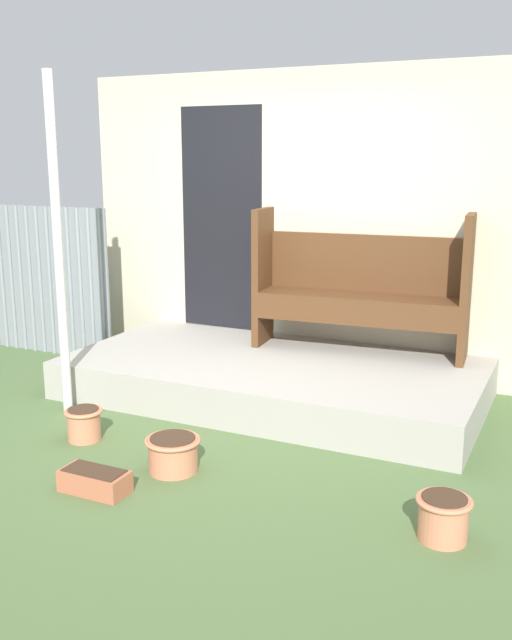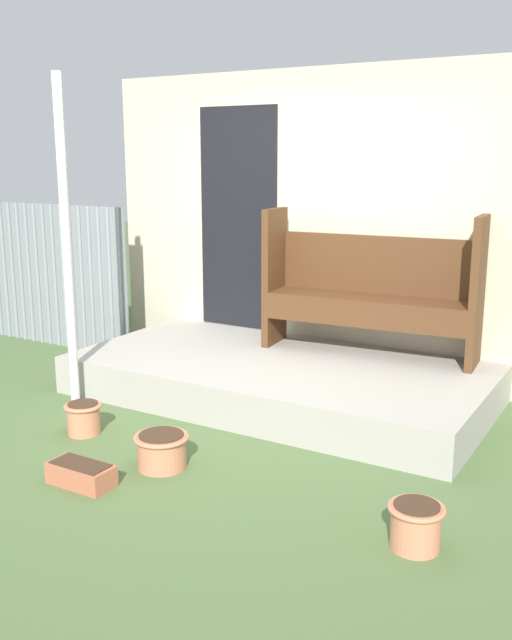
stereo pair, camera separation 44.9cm
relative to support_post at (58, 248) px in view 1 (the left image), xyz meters
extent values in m
plane|color=#516B3D|center=(1.15, 0.12, -1.23)|extent=(24.00, 24.00, 0.00)
cube|color=#A8A399|center=(1.28, 0.95, -1.08)|extent=(3.22, 1.65, 0.30)
cube|color=beige|center=(1.28, 1.81, 0.07)|extent=(4.42, 0.06, 2.60)
cube|color=black|center=(0.39, 1.77, 0.08)|extent=(0.80, 0.02, 2.00)
cube|color=gray|center=(-1.77, 1.22, -0.52)|extent=(2.54, 0.02, 1.42)
cylinder|color=gray|center=(-1.77, 1.20, -0.52)|extent=(0.04, 0.04, 1.42)
cylinder|color=gray|center=(-1.65, 1.20, -0.52)|extent=(0.04, 0.04, 1.42)
cylinder|color=gray|center=(-1.53, 1.20, -0.52)|extent=(0.04, 0.04, 1.42)
cylinder|color=gray|center=(-1.41, 1.20, -0.52)|extent=(0.04, 0.04, 1.42)
cylinder|color=gray|center=(-1.28, 1.20, -0.52)|extent=(0.04, 0.04, 1.42)
cylinder|color=gray|center=(-1.16, 1.20, -0.52)|extent=(0.04, 0.04, 1.42)
cylinder|color=gray|center=(-1.04, 1.20, -0.52)|extent=(0.04, 0.04, 1.42)
cylinder|color=gray|center=(-0.92, 1.20, -0.52)|extent=(0.04, 0.04, 1.42)
cylinder|color=gray|center=(-0.80, 1.20, -0.52)|extent=(0.04, 0.04, 1.42)
cylinder|color=gray|center=(-0.68, 1.20, -0.52)|extent=(0.04, 0.04, 1.42)
cylinder|color=gray|center=(-0.56, 1.20, -0.52)|extent=(0.04, 0.04, 1.42)
cylinder|color=silver|center=(0.00, 0.00, 0.00)|extent=(0.07, 0.07, 2.46)
cube|color=#54331C|center=(0.97, 1.42, -0.35)|extent=(0.09, 0.40, 1.15)
cube|color=#54331C|center=(2.63, 1.56, -0.35)|extent=(0.09, 0.40, 1.15)
cube|color=#54331C|center=(1.80, 1.49, -0.47)|extent=(1.64, 0.53, 0.04)
cube|color=#54331C|center=(1.82, 1.31, -0.58)|extent=(1.60, 0.16, 0.17)
cube|color=#54331C|center=(1.79, 1.67, -0.22)|extent=(1.61, 0.17, 0.47)
cylinder|color=tan|center=(0.48, -0.41, -1.12)|extent=(0.22, 0.22, 0.21)
torus|color=tan|center=(0.48, -0.41, -1.03)|extent=(0.26, 0.26, 0.02)
cylinder|color=#422D1E|center=(0.48, -0.41, -1.01)|extent=(0.20, 0.20, 0.01)
cylinder|color=tan|center=(1.29, -0.57, -1.12)|extent=(0.30, 0.30, 0.21)
torus|color=tan|center=(1.29, -0.57, -1.03)|extent=(0.34, 0.34, 0.02)
cylinder|color=#422D1E|center=(1.29, -0.57, -1.02)|extent=(0.28, 0.28, 0.01)
cylinder|color=tan|center=(2.93, -0.68, -1.12)|extent=(0.25, 0.25, 0.22)
torus|color=tan|center=(2.93, -0.68, -1.02)|extent=(0.28, 0.28, 0.02)
cylinder|color=#422D1E|center=(2.93, -0.68, -1.00)|extent=(0.23, 0.23, 0.01)
cube|color=#B76647|center=(1.03, -1.00, -1.17)|extent=(0.40, 0.19, 0.13)
cube|color=#422D1E|center=(1.03, -1.00, -1.10)|extent=(0.35, 0.16, 0.01)
camera|label=1|loc=(3.47, -4.01, 0.66)|focal=40.00mm
camera|label=2|loc=(3.86, -3.80, 0.66)|focal=40.00mm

